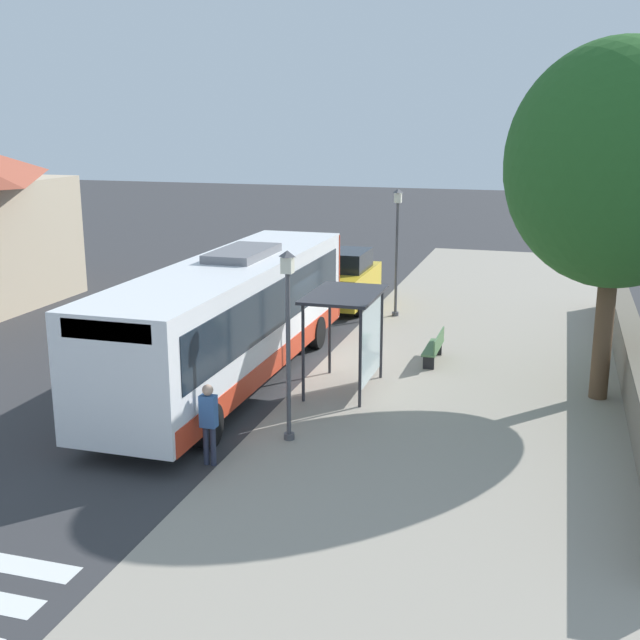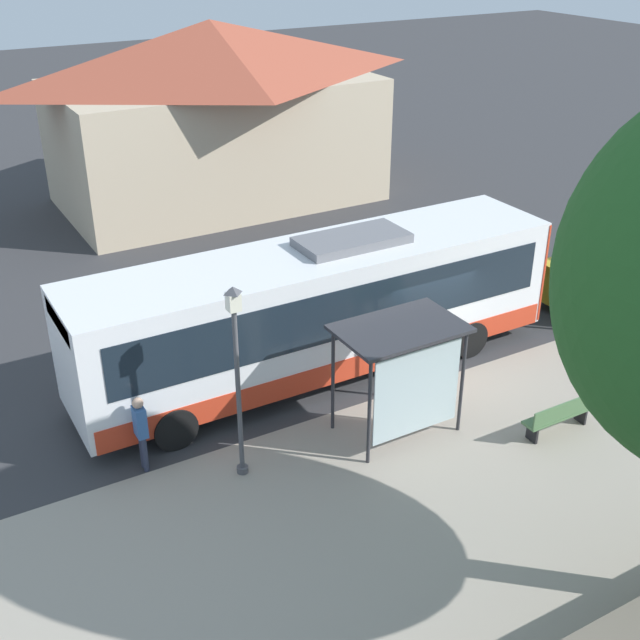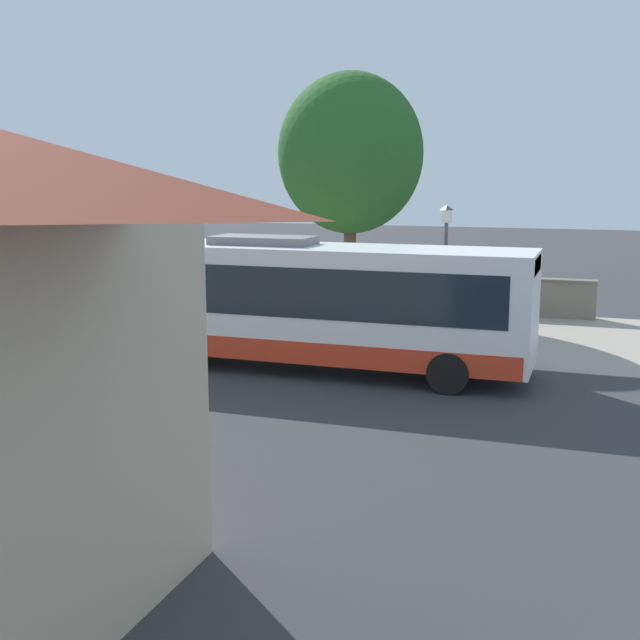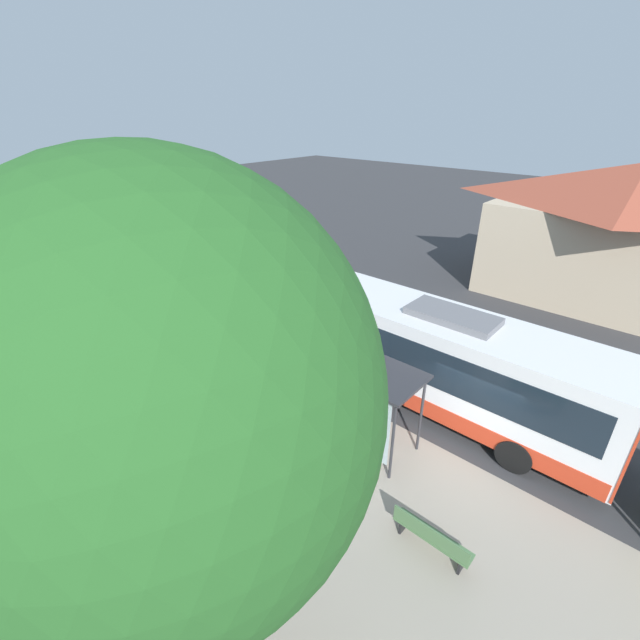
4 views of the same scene
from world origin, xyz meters
name	(u,v)px [view 1 (image 1 of 4)]	position (x,y,z in m)	size (l,w,h in m)	color
ground_plane	(322,361)	(0.00, 0.00, 0.00)	(120.00, 120.00, 0.00)	#353538
sidewalk_plaza	(476,375)	(-4.50, 0.00, 0.01)	(9.00, 44.00, 0.02)	#9E9384
stone_wall	(632,363)	(-8.55, 0.00, 0.72)	(0.60, 20.00, 1.42)	slate
bus	(231,317)	(1.82, 2.46, 1.82)	(2.79, 12.31, 3.52)	white
bus_shelter	(350,311)	(-1.42, 2.25, 2.17)	(1.77, 2.72, 2.62)	#2D2D33
pedestrian	(209,418)	(0.18, 7.62, 1.04)	(0.34, 0.23, 1.75)	#2D3347
bench	(435,347)	(-3.19, -0.85, 0.48)	(0.40, 1.85, 0.88)	#4C7247
street_lamp_near	(288,330)	(-0.97, 5.91, 2.55)	(0.28, 0.28, 4.29)	#4C4C51
street_lamp_far	(397,242)	(-0.96, -6.11, 2.71)	(0.28, 0.28, 4.59)	#4C4C51
shade_tree	(618,166)	(-7.69, 1.02, 5.89)	(5.41, 5.41, 8.89)	brown
parked_car_behind_bus	(346,280)	(1.14, -7.07, 1.03)	(1.89, 4.32, 2.14)	gold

